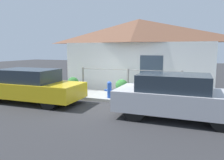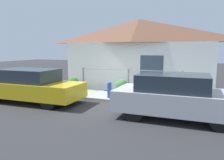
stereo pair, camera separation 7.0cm
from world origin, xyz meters
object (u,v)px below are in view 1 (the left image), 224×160
car_left (31,86)px  car_right (177,96)px  fire_hydrant (109,89)px  potted_plant_near_hydrant (122,86)px  potted_plant_by_fence (73,83)px  potted_plant_corner (178,91)px

car_left → car_right: size_ratio=1.09×
car_right → fire_hydrant: car_right is taller
potted_plant_near_hydrant → potted_plant_by_fence: 2.48m
potted_plant_near_hydrant → potted_plant_by_fence: size_ratio=0.97×
car_left → potted_plant_near_hydrant: bearing=37.9°
potted_plant_corner → potted_plant_near_hydrant: bearing=175.8°
car_left → car_right: car_right is taller
car_left → fire_hydrant: 3.24m
fire_hydrant → potted_plant_corner: size_ratio=1.27×
car_right → fire_hydrant: (-2.89, 1.44, -0.22)m
car_right → car_left: bearing=179.5°
potted_plant_by_fence → potted_plant_corner: bearing=0.8°
car_left → fire_hydrant: size_ratio=6.00×
car_left → car_right: 5.79m
potted_plant_by_fence → potted_plant_corner: size_ratio=1.22×
car_right → potted_plant_by_fence: car_right is taller
car_left → potted_plant_corner: 6.10m
car_right → potted_plant_by_fence: (-5.18, 2.26, -0.22)m
car_right → fire_hydrant: 3.23m
car_left → potted_plant_near_hydrant: size_ratio=6.42×
fire_hydrant → potted_plant_corner: 2.88m
potted_plant_corner → car_right: bearing=-86.3°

